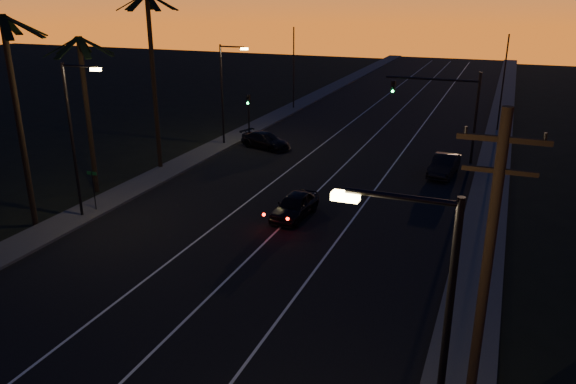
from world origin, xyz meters
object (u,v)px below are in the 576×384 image
at_px(utility_pole, 485,282).
at_px(cross_car, 266,140).
at_px(right_car, 444,165).
at_px(signal_mast, 445,100).
at_px(lead_car, 295,206).

distance_m(utility_pole, cross_car, 34.21).
height_order(right_car, cross_car, right_car).
bearing_deg(signal_mast, right_car, -79.13).
distance_m(signal_mast, lead_car, 17.19).
distance_m(utility_pole, lead_car, 18.78).
relative_size(lead_car, cross_car, 0.97).
height_order(lead_car, right_car, right_car).
height_order(signal_mast, lead_car, signal_mast).
height_order(utility_pole, right_car, utility_pole).
relative_size(utility_pole, signal_mast, 1.41).
height_order(signal_mast, right_car, signal_mast).
distance_m(signal_mast, right_car, 5.67).
relative_size(utility_pole, lead_car, 2.06).
bearing_deg(cross_car, signal_mast, 6.99).
xyz_separation_m(utility_pole, cross_car, (-18.74, 28.24, -4.63)).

